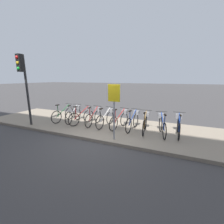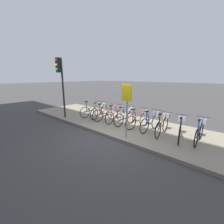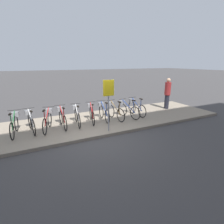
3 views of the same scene
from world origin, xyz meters
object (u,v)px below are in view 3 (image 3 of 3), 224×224
at_px(parked_bicycle_5, 92,113).
at_px(parked_bicycle_7, 114,110).
at_px(parked_bicycle_1, 31,121).
at_px(pedestrian, 167,93).
at_px(parked_bicycle_0, 14,124).
at_px(parked_bicycle_9, 136,107).
at_px(parked_bicycle_2, 48,120).
at_px(parked_bicycle_4, 77,115).
at_px(parked_bicycle_6, 103,111).
at_px(sign_post, 109,97).
at_px(parked_bicycle_3, 62,117).
at_px(parked_bicycle_8, 127,109).

distance_m(parked_bicycle_5, parked_bicycle_7, 1.13).
xyz_separation_m(parked_bicycle_1, pedestrian, (7.29, 0.35, 0.52)).
distance_m(parked_bicycle_0, parked_bicycle_9, 5.51).
relative_size(parked_bicycle_1, parked_bicycle_2, 1.04).
distance_m(parked_bicycle_2, parked_bicycle_5, 1.91).
height_order(parked_bicycle_4, parked_bicycle_6, same).
height_order(parked_bicycle_6, parked_bicycle_7, same).
relative_size(parked_bicycle_5, parked_bicycle_7, 0.98).
bearing_deg(parked_bicycle_6, parked_bicycle_0, -178.32).
bearing_deg(parked_bicycle_6, sign_post, -104.78).
xyz_separation_m(parked_bicycle_1, parked_bicycle_3, (1.20, -0.02, 0.00)).
relative_size(parked_bicycle_4, parked_bicycle_8, 1.02).
relative_size(parked_bicycle_0, parked_bicycle_8, 1.02).
bearing_deg(parked_bicycle_3, parked_bicycle_9, 1.46).
relative_size(parked_bicycle_5, sign_post, 0.74).
bearing_deg(parked_bicycle_0, parked_bicycle_3, 1.52).
relative_size(parked_bicycle_2, parked_bicycle_3, 0.96).
xyz_separation_m(parked_bicycle_5, parked_bicycle_7, (1.13, -0.07, 0.00)).
bearing_deg(parked_bicycle_7, parked_bicycle_4, 178.87).
distance_m(parked_bicycle_0, parked_bicycle_5, 3.09).
height_order(parked_bicycle_1, parked_bicycle_8, same).
xyz_separation_m(parked_bicycle_5, pedestrian, (4.76, 0.34, 0.52)).
distance_m(parked_bicycle_9, pedestrian, 2.42).
height_order(parked_bicycle_7, pedestrian, pedestrian).
bearing_deg(parked_bicycle_1, parked_bicycle_4, -0.51).
distance_m(parked_bicycle_7, pedestrian, 3.69).
xyz_separation_m(parked_bicycle_7, parked_bicycle_9, (1.29, 0.13, 0.00)).
height_order(parked_bicycle_2, parked_bicycle_3, same).
distance_m(parked_bicycle_1, sign_post, 3.20).
height_order(parked_bicycle_2, parked_bicycle_7, same).
height_order(parked_bicycle_2, parked_bicycle_4, same).
xyz_separation_m(parked_bicycle_4, parked_bicycle_8, (2.50, -0.06, 0.00)).
distance_m(parked_bicycle_1, parked_bicycle_8, 4.34).
relative_size(parked_bicycle_4, parked_bicycle_9, 1.00).
height_order(parked_bicycle_0, parked_bicycle_9, same).
relative_size(parked_bicycle_3, parked_bicycle_4, 1.00).
bearing_deg(parked_bicycle_5, pedestrian, 4.06).
height_order(parked_bicycle_7, sign_post, sign_post).
xyz_separation_m(parked_bicycle_7, pedestrian, (3.63, 0.41, 0.52)).
xyz_separation_m(parked_bicycle_1, parked_bicycle_9, (4.94, 0.07, 0.00)).
bearing_deg(parked_bicycle_2, parked_bicycle_8, 0.49).
distance_m(parked_bicycle_5, parked_bicycle_6, 0.60).
xyz_separation_m(parked_bicycle_3, parked_bicycle_6, (1.91, 0.06, 0.00)).
distance_m(parked_bicycle_1, parked_bicycle_3, 1.20).
relative_size(parked_bicycle_3, sign_post, 0.75).
bearing_deg(pedestrian, parked_bicycle_6, -175.70).
bearing_deg(parked_bicycle_7, parked_bicycle_0, -179.78).
xyz_separation_m(parked_bicycle_3, parked_bicycle_5, (1.32, 0.04, 0.00)).
height_order(parked_bicycle_4, parked_bicycle_7, same).
relative_size(parked_bicycle_2, parked_bicycle_6, 0.96).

